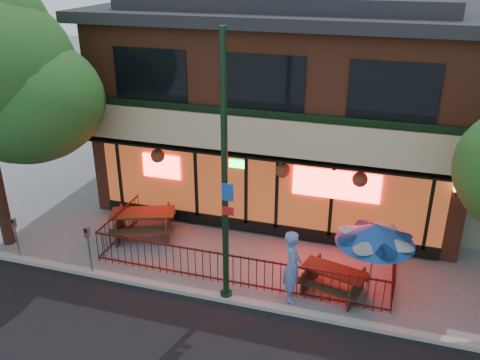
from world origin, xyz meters
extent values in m
plane|color=gray|center=(0.00, 0.00, 0.00)|extent=(80.00, 80.00, 0.00)
cube|color=#999993|center=(0.00, -0.50, 0.06)|extent=(80.00, 0.25, 0.12)
cube|color=brown|center=(0.00, 7.20, 3.25)|extent=(12.00, 8.00, 6.50)
cube|color=#59230F|center=(0.00, 3.18, 1.65)|extent=(11.00, 0.06, 2.60)
cube|color=#FF0C0C|center=(2.30, 3.10, 2.10)|extent=(2.60, 0.04, 0.90)
cube|color=#FF0C0C|center=(-3.40, 3.10, 2.00)|extent=(1.30, 0.04, 0.80)
cube|color=tan|center=(0.00, 2.70, 3.55)|extent=(12.20, 1.33, 1.26)
cube|color=black|center=(-3.60, 3.18, 5.00)|extent=(2.40, 0.06, 1.60)
cube|color=black|center=(0.00, 3.18, 5.00)|extent=(2.40, 0.06, 1.60)
cube|color=black|center=(3.60, 3.18, 5.00)|extent=(2.40, 0.06, 1.60)
cube|color=black|center=(0.00, 3.15, 0.25)|extent=(11.00, 0.12, 0.40)
cube|color=#FFC672|center=(5.60, 3.02, 2.55)|extent=(0.18, 0.18, 0.32)
cube|color=#41130E|center=(0.00, 0.20, 0.95)|extent=(8.40, 0.04, 0.04)
cube|color=#41130E|center=(0.00, 0.20, 0.12)|extent=(8.40, 0.04, 0.04)
cube|color=#41130E|center=(-4.20, 1.50, 0.95)|extent=(0.04, 2.60, 0.04)
cube|color=#41130E|center=(4.20, 1.50, 0.95)|extent=(0.04, 2.60, 0.04)
cylinder|color=#41130E|center=(0.00, 0.20, 0.50)|extent=(0.02, 0.02, 1.00)
cylinder|color=black|center=(0.00, -0.40, 3.50)|extent=(0.16, 0.16, 7.00)
cylinder|color=black|center=(0.00, -0.40, 0.10)|extent=(0.32, 0.32, 0.20)
cube|color=#194CB2|center=(0.12, -0.55, 3.20)|extent=(0.30, 0.02, 0.45)
cube|color=red|center=(0.12, -0.55, 2.70)|extent=(0.30, 0.02, 0.22)
cube|color=#3F2C17|center=(-4.33, 1.68, 0.41)|extent=(0.57, 1.38, 0.82)
cube|color=#3F2C17|center=(-2.87, 2.23, 0.41)|extent=(0.57, 1.38, 0.82)
cube|color=#3F2C17|center=(-3.60, 1.96, 0.82)|extent=(2.17, 1.49, 0.07)
cube|color=#3F2C17|center=(-3.38, 1.39, 0.49)|extent=(1.98, 1.00, 0.06)
cube|color=#3F2C17|center=(-3.82, 2.53, 0.49)|extent=(1.98, 1.00, 0.06)
cube|color=#362013|center=(2.03, 0.86, 0.34)|extent=(0.35, 1.18, 0.69)
cube|color=#362013|center=(3.29, 0.54, 0.34)|extent=(0.35, 1.18, 0.69)
cube|color=#362013|center=(2.66, 0.70, 0.69)|extent=(1.79, 1.09, 0.06)
cube|color=#362013|center=(2.53, 0.21, 0.41)|extent=(1.68, 0.67, 0.05)
cube|color=#362013|center=(2.79, 1.19, 0.41)|extent=(1.68, 0.67, 0.05)
cylinder|color=gray|center=(3.60, 0.75, 1.04)|extent=(0.05, 0.05, 2.09)
cone|color=#1A4291|center=(3.60, 0.75, 1.95)|extent=(2.00, 1.99, 0.52)
sphere|color=gray|center=(3.60, 0.75, 2.23)|extent=(0.09, 0.09, 0.09)
imported|color=#5D7CBA|center=(1.65, 0.10, 1.01)|extent=(0.64, 0.83, 2.02)
cylinder|color=gray|center=(-4.00, -0.48, 0.62)|extent=(0.06, 0.06, 1.25)
cube|color=gray|center=(-4.00, -0.48, 1.38)|extent=(0.15, 0.12, 0.32)
cube|color=black|center=(-4.00, -0.54, 1.45)|extent=(0.09, 0.01, 0.11)
cylinder|color=gray|center=(-6.52, -0.40, 0.55)|extent=(0.05, 0.05, 1.11)
cube|color=gray|center=(-6.52, -0.40, 1.23)|extent=(0.12, 0.10, 0.28)
cube|color=black|center=(-6.52, -0.45, 1.29)|extent=(0.08, 0.01, 0.10)
camera|label=1|loc=(3.60, -10.87, 8.36)|focal=38.00mm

